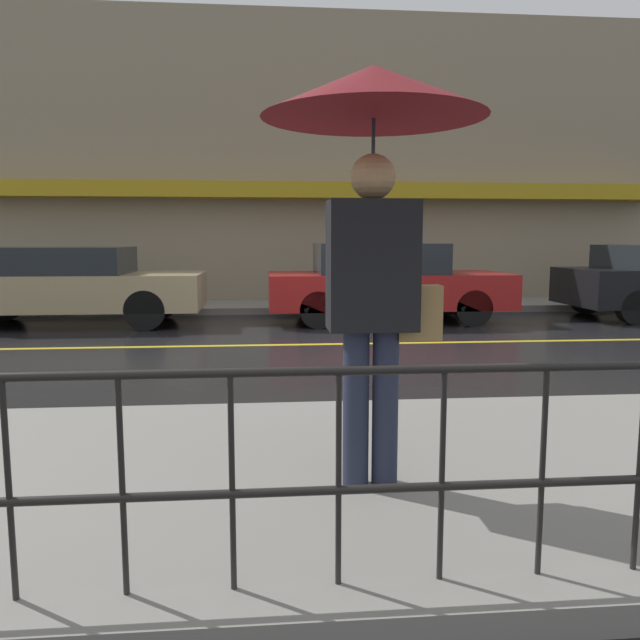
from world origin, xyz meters
TOP-DOWN VIEW (x-y plane):
  - ground_plane at (0.00, 0.00)m, footprint 80.00×80.00m
  - sidewalk_near at (0.00, -5.23)m, footprint 28.00×3.07m
  - sidewalk_far at (0.00, 4.65)m, footprint 28.00×1.92m
  - lane_marking at (0.00, 0.00)m, footprint 25.20×0.12m
  - building_storefront at (0.00, 5.74)m, footprint 28.00×0.85m
  - railing_foreground at (0.00, -6.51)m, footprint 12.00×0.04m
  - pedestrian at (-0.11, -5.51)m, footprint 1.19×1.19m
  - car_tan at (-4.14, 2.47)m, footprint 4.60×1.81m
  - car_red at (1.52, 2.47)m, footprint 4.36×1.88m

SIDE VIEW (x-z plane):
  - ground_plane at x=0.00m, z-range 0.00..0.00m
  - lane_marking at x=0.00m, z-range 0.00..0.01m
  - sidewalk_near at x=0.00m, z-range 0.00..0.14m
  - sidewalk_far at x=0.00m, z-range 0.00..0.14m
  - railing_foreground at x=0.00m, z-range 0.26..1.14m
  - car_tan at x=-4.14m, z-range 0.03..1.41m
  - car_red at x=1.52m, z-range 0.02..1.45m
  - pedestrian at x=-0.11m, z-range 0.83..3.09m
  - building_storefront at x=0.00m, z-range -0.04..6.55m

